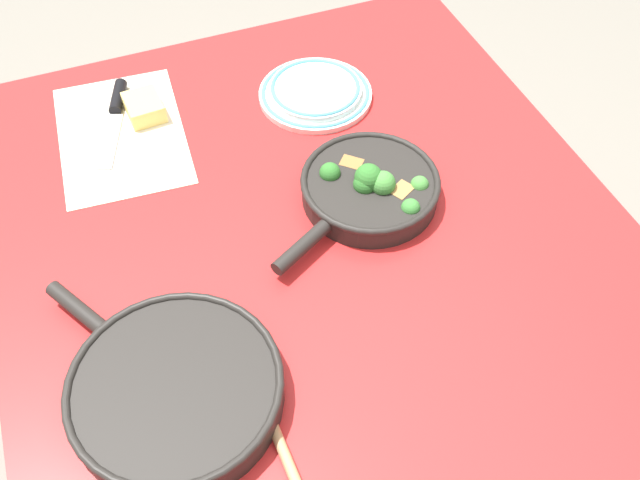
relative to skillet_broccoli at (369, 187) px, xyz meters
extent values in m
plane|color=slate|center=(0.07, -0.12, -0.76)|extent=(14.00, 14.00, 0.00)
cube|color=red|center=(0.07, -0.12, -0.04)|extent=(1.25, 1.03, 0.03)
cylinder|color=#BCBCC1|center=(-0.49, -0.57, -0.41)|extent=(0.05, 0.05, 0.71)
cylinder|color=#BCBCC1|center=(-0.49, 0.34, -0.41)|extent=(0.05, 0.05, 0.71)
cylinder|color=black|center=(0.00, 0.00, -0.01)|extent=(0.23, 0.23, 0.04)
torus|color=black|center=(0.00, 0.00, 0.01)|extent=(0.24, 0.24, 0.01)
cylinder|color=black|center=(0.08, -0.15, 0.00)|extent=(0.08, 0.12, 0.02)
cylinder|color=#245B1C|center=(0.00, 0.00, -0.01)|extent=(0.01, 0.01, 0.02)
sphere|color=#2D6B28|center=(0.00, 0.00, 0.01)|extent=(0.03, 0.03, 0.03)
cylinder|color=#357027|center=(0.04, 0.08, -0.01)|extent=(0.01, 0.01, 0.02)
sphere|color=#428438|center=(0.04, 0.08, 0.01)|extent=(0.03, 0.03, 0.03)
cylinder|color=#2C6823|center=(0.08, 0.04, -0.01)|extent=(0.01, 0.01, 0.02)
sphere|color=#387A33|center=(0.08, 0.04, 0.01)|extent=(0.03, 0.03, 0.03)
cylinder|color=#2C6823|center=(0.00, 0.01, -0.01)|extent=(0.01, 0.01, 0.02)
sphere|color=#387A33|center=(0.00, 0.01, 0.01)|extent=(0.03, 0.03, 0.03)
cylinder|color=#245B1C|center=(-0.04, -0.05, -0.01)|extent=(0.01, 0.01, 0.02)
sphere|color=#2D6B28|center=(-0.04, -0.05, 0.01)|extent=(0.04, 0.04, 0.04)
cylinder|color=#245B1C|center=(0.00, 0.00, 0.00)|extent=(0.02, 0.02, 0.03)
sphere|color=#2D6B28|center=(0.00, 0.00, 0.03)|extent=(0.05, 0.05, 0.05)
cylinder|color=#357027|center=(0.02, 0.02, -0.01)|extent=(0.02, 0.02, 0.02)
sphere|color=#428438|center=(0.02, 0.02, 0.02)|extent=(0.04, 0.04, 0.04)
cylinder|color=#245B1C|center=(0.01, -0.01, -0.01)|extent=(0.01, 0.01, 0.02)
sphere|color=#2D6B28|center=(0.01, -0.01, 0.02)|extent=(0.04, 0.04, 0.04)
cube|color=olive|center=(-0.05, -0.01, 0.00)|extent=(0.05, 0.05, 0.03)
cube|color=#AD7F4C|center=(-0.06, -0.05, 0.00)|extent=(0.04, 0.04, 0.03)
cube|color=#9E703D|center=(0.04, 0.04, 0.00)|extent=(0.04, 0.05, 0.03)
cube|color=#AD7F4C|center=(0.00, 0.02, 0.00)|extent=(0.03, 0.03, 0.03)
cylinder|color=black|center=(0.25, -0.40, -0.01)|extent=(0.29, 0.29, 0.04)
torus|color=black|center=(0.25, -0.40, 0.02)|extent=(0.30, 0.30, 0.01)
cylinder|color=black|center=(0.07, -0.50, 0.00)|extent=(0.12, 0.08, 0.02)
cylinder|color=#E5CC60|center=(0.25, -0.40, -0.01)|extent=(0.24, 0.24, 0.02)
ellipsoid|color=tan|center=(0.27, -0.29, -0.02)|extent=(0.07, 0.04, 0.02)
cube|color=beige|center=(-0.32, -0.36, -0.03)|extent=(0.35, 0.25, 0.00)
cube|color=silver|center=(-0.30, -0.39, -0.02)|extent=(0.15, 0.08, 0.01)
cylinder|color=black|center=(-0.41, -0.35, -0.02)|extent=(0.09, 0.05, 0.02)
cube|color=#EACC66|center=(-0.35, -0.31, -0.01)|extent=(0.08, 0.07, 0.04)
cylinder|color=silver|center=(-0.29, 0.01, -0.02)|extent=(0.22, 0.22, 0.01)
torus|color=#4C9EB7|center=(-0.29, 0.01, -0.02)|extent=(0.21, 0.21, 0.01)
cylinder|color=silver|center=(-0.29, 0.01, -0.01)|extent=(0.18, 0.18, 0.01)
torus|color=#4C9EB7|center=(-0.29, 0.01, 0.00)|extent=(0.17, 0.17, 0.01)
camera|label=1|loc=(0.74, -0.38, 0.88)|focal=40.00mm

